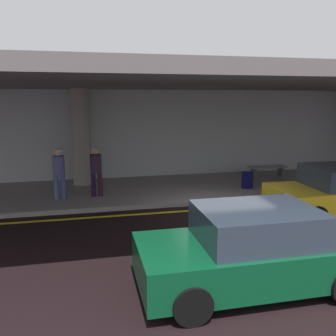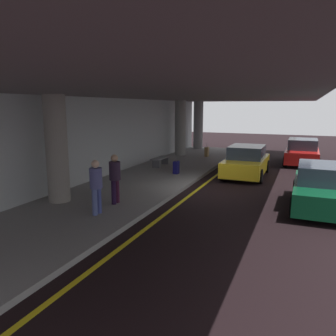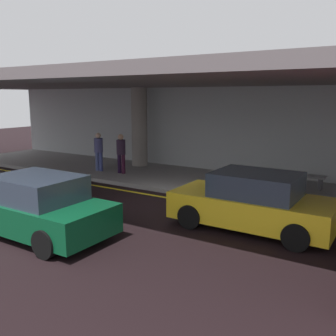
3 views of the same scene
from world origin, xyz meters
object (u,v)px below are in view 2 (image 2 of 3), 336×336
(car_yellow_taxi, at_px, (246,162))
(car_red, at_px, (302,152))
(bench_metal, at_px, (160,160))
(support_column_far_left, at_px, (57,149))
(support_column_left_mid, at_px, (180,128))
(person_waiting_for_ride, at_px, (96,183))
(traveler_with_luggage, at_px, (115,176))
(suitcase_upright_secondary, at_px, (176,167))
(support_column_center, at_px, (198,125))
(suitcase_upright_primary, at_px, (207,152))
(car_dark_green, at_px, (323,188))

(car_yellow_taxi, relative_size, car_red, 1.00)
(car_yellow_taxi, distance_m, bench_metal, 4.72)
(car_yellow_taxi, xyz_separation_m, bench_metal, (0.15, 4.71, -0.21))
(bench_metal, bearing_deg, support_column_far_left, 176.47)
(support_column_left_mid, xyz_separation_m, car_yellow_taxi, (-4.51, -5.18, -1.26))
(support_column_left_mid, xyz_separation_m, person_waiting_for_ride, (-12.72, -2.05, -0.86))
(car_yellow_taxi, height_order, car_red, same)
(car_red, bearing_deg, traveler_with_luggage, 156.92)
(support_column_left_mid, bearing_deg, suitcase_upright_secondary, -161.22)
(support_column_center, bearing_deg, traveler_with_luggage, -172.76)
(car_yellow_taxi, height_order, person_waiting_for_ride, person_waiting_for_ride)
(support_column_left_mid, relative_size, car_red, 0.89)
(support_column_left_mid, bearing_deg, person_waiting_for_ride, -170.84)
(support_column_center, bearing_deg, suitcase_upright_primary, -154.89)
(support_column_center, bearing_deg, car_yellow_taxi, -148.68)
(support_column_center, relative_size, car_red, 0.89)
(car_dark_green, height_order, car_yellow_taxi, same)
(support_column_center, height_order, car_yellow_taxi, support_column_center)
(bench_metal, bearing_deg, support_column_left_mid, 6.16)
(support_column_far_left, bearing_deg, suitcase_upright_primary, -8.76)
(support_column_far_left, relative_size, traveler_with_luggage, 2.17)
(support_column_far_left, height_order, traveler_with_luggage, support_column_far_left)
(support_column_far_left, relative_size, support_column_center, 1.00)
(traveler_with_luggage, distance_m, suitcase_upright_primary, 11.58)
(car_dark_green, bearing_deg, car_yellow_taxi, -147.74)
(car_dark_green, height_order, person_waiting_for_ride, person_waiting_for_ride)
(support_column_left_mid, bearing_deg, car_yellow_taxi, -131.07)
(support_column_far_left, distance_m, traveler_with_luggage, 2.21)
(support_column_far_left, relative_size, support_column_left_mid, 1.00)
(car_red, relative_size, suitcase_upright_secondary, 4.56)
(car_yellow_taxi, bearing_deg, person_waiting_for_ride, 158.84)
(bench_metal, bearing_deg, suitcase_upright_secondary, -136.51)
(support_column_left_mid, xyz_separation_m, bench_metal, (-4.36, -0.47, -1.47))
(car_red, xyz_separation_m, suitcase_upright_secondary, (-6.29, 5.63, -0.25))
(person_waiting_for_ride, distance_m, bench_metal, 8.52)
(support_column_far_left, relative_size, person_waiting_for_ride, 2.17)
(suitcase_upright_secondary, bearing_deg, support_column_far_left, 148.80)
(person_waiting_for_ride, relative_size, suitcase_upright_primary, 1.87)
(support_column_center, distance_m, car_yellow_taxi, 10.05)
(traveler_with_luggage, bearing_deg, support_column_center, -151.31)
(car_dark_green, distance_m, suitcase_upright_primary, 11.12)
(car_dark_green, xyz_separation_m, suitcase_upright_primary, (8.95, 6.59, -0.25))
(car_red, bearing_deg, suitcase_upright_secondary, 140.94)
(bench_metal, bearing_deg, suitcase_upright_primary, -17.46)
(car_red, bearing_deg, car_yellow_taxi, 155.15)
(support_column_left_mid, relative_size, support_column_center, 1.00)
(support_column_far_left, bearing_deg, support_column_left_mid, 0.00)
(car_red, relative_size, suitcase_upright_primary, 4.56)
(traveler_with_luggage, xyz_separation_m, suitcase_upright_primary, (11.56, 0.12, -0.65))
(support_column_left_mid, relative_size, traveler_with_luggage, 2.17)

